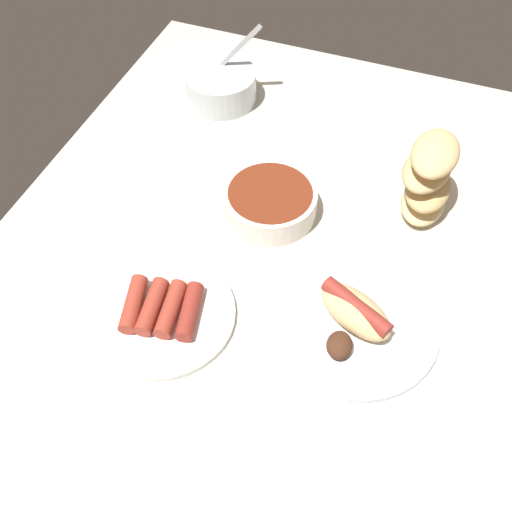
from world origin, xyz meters
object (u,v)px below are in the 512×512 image
plate_sausages (162,312)px  bread_stack (428,179)px  plate_hotdog_assembled (353,319)px  bowl_coleslaw (220,85)px  bowl_chili (270,201)px

plate_sausages → bread_stack: 46.85cm
plate_sausages → plate_hotdog_assembled: plate_hotdog_assembled is taller
plate_sausages → bowl_coleslaw: 51.80cm
plate_sausages → bowl_chili: (24.93, -7.72, 1.59)cm
bowl_chili → bread_stack: 25.66cm
bowl_coleslaw → plate_hotdog_assembled: size_ratio=0.62×
plate_sausages → bowl_coleslaw: (50.39, 11.79, 2.30)cm
bowl_coleslaw → bread_stack: bowl_coleslaw is taller
plate_sausages → bread_stack: bread_stack is taller
plate_sausages → bowl_chili: bearing=-17.2°
bowl_chili → bowl_coleslaw: 32.09cm
bowl_chili → plate_hotdog_assembled: plate_hotdog_assembled is taller
bowl_coleslaw → plate_hotdog_assembled: bowl_coleslaw is taller
bowl_coleslaw → plate_hotdog_assembled: (-42.02, -38.20, -1.76)cm
plate_sausages → plate_hotdog_assembled: size_ratio=0.85×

